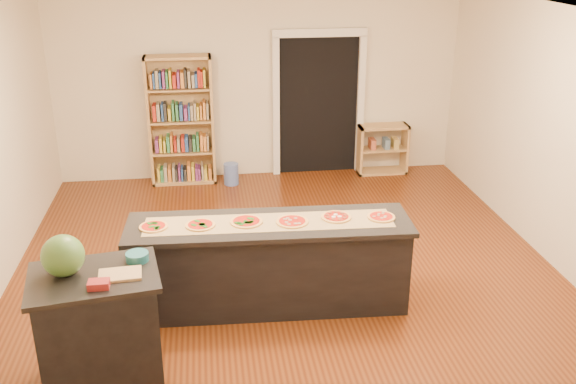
{
  "coord_description": "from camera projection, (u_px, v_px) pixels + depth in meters",
  "views": [
    {
      "loc": [
        -0.81,
        -5.9,
        3.49
      ],
      "look_at": [
        0.0,
        0.2,
        1.0
      ],
      "focal_mm": 40.0,
      "sensor_mm": 36.0,
      "label": 1
    }
  ],
  "objects": [
    {
      "name": "room",
      "position": [
        291.0,
        162.0,
        6.31
      ],
      "size": [
        6.0,
        7.0,
        2.8
      ],
      "color": "beige",
      "rests_on": "ground"
    },
    {
      "name": "doorway",
      "position": [
        319.0,
        96.0,
        9.68
      ],
      "size": [
        1.4,
        0.09,
        2.21
      ],
      "color": "black",
      "rests_on": "room"
    },
    {
      "name": "kitchen_island",
      "position": [
        270.0,
        264.0,
        6.33
      ],
      "size": [
        2.75,
        0.74,
        0.91
      ],
      "rotation": [
        0.0,
        0.0,
        -0.04
      ],
      "color": "black",
      "rests_on": "ground"
    },
    {
      "name": "side_counter",
      "position": [
        100.0,
        328.0,
        5.23
      ],
      "size": [
        1.0,
        0.73,
        0.99
      ],
      "rotation": [
        0.0,
        0.0,
        0.16
      ],
      "color": "black",
      "rests_on": "ground"
    },
    {
      "name": "bookshelf",
      "position": [
        181.0,
        121.0,
        9.35
      ],
      "size": [
        0.95,
        0.34,
        1.89
      ],
      "primitive_type": "cube",
      "color": "tan",
      "rests_on": "ground"
    },
    {
      "name": "low_shelf",
      "position": [
        382.0,
        149.0,
        9.94
      ],
      "size": [
        0.77,
        0.33,
        0.77
      ],
      "primitive_type": "cube",
      "color": "tan",
      "rests_on": "ground"
    },
    {
      "name": "waste_bin",
      "position": [
        231.0,
        174.0,
        9.55
      ],
      "size": [
        0.22,
        0.22,
        0.32
      ],
      "primitive_type": "cylinder",
      "color": "#5069B3",
      "rests_on": "ground"
    },
    {
      "name": "kraft_paper",
      "position": [
        269.0,
        222.0,
        6.16
      ],
      "size": [
        2.4,
        0.53,
        0.0
      ],
      "primitive_type": "cube",
      "rotation": [
        0.0,
        0.0,
        -0.04
      ],
      "color": "#997F4F",
      "rests_on": "kitchen_island"
    },
    {
      "name": "watermelon",
      "position": [
        63.0,
        256.0,
        4.99
      ],
      "size": [
        0.33,
        0.33,
        0.33
      ],
      "primitive_type": "sphere",
      "color": "#144214",
      "rests_on": "side_counter"
    },
    {
      "name": "cutting_board",
      "position": [
        120.0,
        275.0,
        5.03
      ],
      "size": [
        0.35,
        0.25,
        0.02
      ],
      "primitive_type": "cube",
      "rotation": [
        0.0,
        0.0,
        0.08
      ],
      "color": "tan",
      "rests_on": "side_counter"
    },
    {
      "name": "package_red",
      "position": [
        99.0,
        284.0,
        4.85
      ],
      "size": [
        0.16,
        0.11,
        0.06
      ],
      "primitive_type": "cube",
      "rotation": [
        0.0,
        0.0,
        0.0
      ],
      "color": "maroon",
      "rests_on": "side_counter"
    },
    {
      "name": "package_teal",
      "position": [
        137.0,
        257.0,
        5.25
      ],
      "size": [
        0.19,
        0.19,
        0.07
      ],
      "primitive_type": "cylinder",
      "color": "#195966",
      "rests_on": "side_counter"
    },
    {
      "name": "pizza_a",
      "position": [
        153.0,
        227.0,
        6.05
      ],
      "size": [
        0.26,
        0.26,
        0.02
      ],
      "color": "tan",
      "rests_on": "kitchen_island"
    },
    {
      "name": "pizza_b",
      "position": [
        200.0,
        225.0,
        6.08
      ],
      "size": [
        0.28,
        0.28,
        0.02
      ],
      "color": "tan",
      "rests_on": "kitchen_island"
    },
    {
      "name": "pizza_c",
      "position": [
        246.0,
        222.0,
        6.16
      ],
      "size": [
        0.32,
        0.32,
        0.02
      ],
      "color": "tan",
      "rests_on": "kitchen_island"
    },
    {
      "name": "pizza_d",
      "position": [
        292.0,
        222.0,
        6.16
      ],
      "size": [
        0.32,
        0.32,
        0.02
      ],
      "color": "tan",
      "rests_on": "kitchen_island"
    },
    {
      "name": "pizza_e",
      "position": [
        336.0,
        217.0,
        6.26
      ],
      "size": [
        0.3,
        0.3,
        0.02
      ],
      "color": "tan",
      "rests_on": "kitchen_island"
    },
    {
      "name": "pizza_f",
      "position": [
        381.0,
        217.0,
        6.26
      ],
      "size": [
        0.26,
        0.26,
        0.02
      ],
      "color": "tan",
      "rests_on": "kitchen_island"
    }
  ]
}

